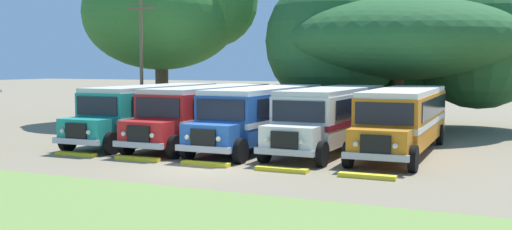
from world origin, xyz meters
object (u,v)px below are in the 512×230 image
at_px(parked_bus_slot_3, 332,115).
at_px(utility_pole, 141,61).
at_px(parked_bus_slot_2, 263,114).
at_px(secondary_tree, 168,14).
at_px(parked_bus_slot_1, 207,112).
at_px(broad_shade_tree, 401,42).
at_px(parked_bus_slot_4, 403,117).
at_px(parked_bus_slot_0, 151,110).

relative_size(parked_bus_slot_3, utility_pole, 1.41).
bearing_deg(parked_bus_slot_2, secondary_tree, -129.32).
distance_m(parked_bus_slot_2, utility_pole, 10.01).
bearing_deg(parked_bus_slot_2, parked_bus_slot_1, -88.31).
bearing_deg(utility_pole, broad_shade_tree, 30.92).
bearing_deg(utility_pole, secondary_tree, 107.83).
bearing_deg(parked_bus_slot_3, parked_bus_slot_4, 95.33).
bearing_deg(parked_bus_slot_4, parked_bus_slot_2, -84.19).
distance_m(parked_bus_slot_1, utility_pole, 7.40).
bearing_deg(parked_bus_slot_0, parked_bus_slot_1, 92.24).
xyz_separation_m(parked_bus_slot_3, broad_shade_tree, (1.05, 10.76, 3.69)).
bearing_deg(secondary_tree, parked_bus_slot_4, -26.22).
xyz_separation_m(parked_bus_slot_4, secondary_tree, (-17.51, 8.62, 5.75)).
bearing_deg(parked_bus_slot_3, parked_bus_slot_1, -83.73).
relative_size(parked_bus_slot_0, secondary_tree, 0.93).
relative_size(secondary_tree, utility_pole, 1.51).
distance_m(secondary_tree, utility_pole, 7.18).
relative_size(parked_bus_slot_1, secondary_tree, 0.93).
height_order(parked_bus_slot_1, secondary_tree, secondary_tree).
height_order(parked_bus_slot_1, broad_shade_tree, broad_shade_tree).
height_order(parked_bus_slot_4, secondary_tree, secondary_tree).
xyz_separation_m(parked_bus_slot_3, secondary_tree, (-14.32, 8.85, 5.75)).
height_order(parked_bus_slot_3, secondary_tree, secondary_tree).
bearing_deg(parked_bus_slot_1, parked_bus_slot_4, 95.47).
distance_m(parked_bus_slot_4, secondary_tree, 20.34).
relative_size(parked_bus_slot_1, parked_bus_slot_4, 1.00).
distance_m(parked_bus_slot_1, parked_bus_slot_2, 3.00).
bearing_deg(parked_bus_slot_3, broad_shade_tree, 175.67).
distance_m(parked_bus_slot_3, secondary_tree, 17.78).
height_order(parked_bus_slot_2, broad_shade_tree, broad_shade_tree).
bearing_deg(parked_bus_slot_0, utility_pole, -139.71).
height_order(parked_bus_slot_2, parked_bus_slot_3, same).
bearing_deg(parked_bus_slot_0, parked_bus_slot_4, 93.90).
relative_size(parked_bus_slot_0, parked_bus_slot_3, 1.00).
height_order(broad_shade_tree, secondary_tree, secondary_tree).
distance_m(parked_bus_slot_4, broad_shade_tree, 11.36).
relative_size(broad_shade_tree, secondary_tree, 1.41).
relative_size(parked_bus_slot_2, utility_pole, 1.41).
bearing_deg(parked_bus_slot_0, secondary_tree, -153.09).
bearing_deg(utility_pole, parked_bus_slot_3, -12.49).
distance_m(parked_bus_slot_0, parked_bus_slot_3, 9.44).
bearing_deg(broad_shade_tree, parked_bus_slot_4, -78.48).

